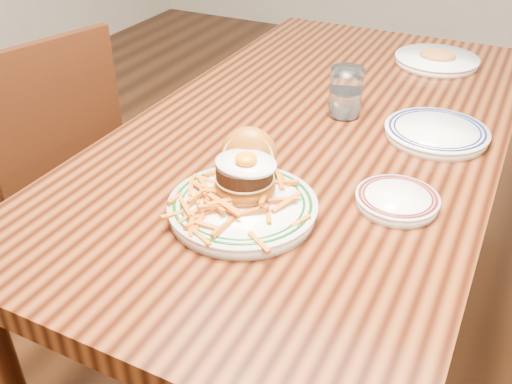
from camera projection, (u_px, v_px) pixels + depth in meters
The scene contains 8 objects.
floor at pixel (305, 339), 1.79m from camera, with size 6.00×6.00×0.00m, color black.
table at pixel (317, 156), 1.43m from camera, with size 0.85×1.60×0.75m.
chair_left at pixel (47, 162), 1.78m from camera, with size 0.51×0.51×0.89m.
main_plate at pixel (244, 193), 1.06m from camera, with size 0.28×0.30×0.13m.
side_plate at pixel (397, 199), 1.08m from camera, with size 0.16×0.16×0.02m.
rear_plate at pixel (436, 132), 1.32m from camera, with size 0.24×0.24×0.03m.
water_glass at pixel (346, 95), 1.40m from camera, with size 0.08×0.08×0.12m.
far_plate at pixel (437, 59), 1.72m from camera, with size 0.25×0.25×0.04m.
Camera 1 is at (0.42, -1.19, 1.37)m, focal length 40.00 mm.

